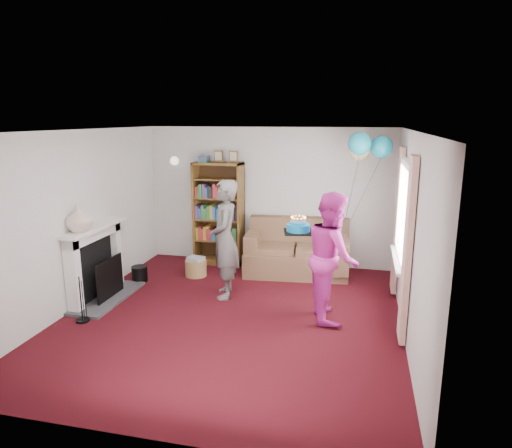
% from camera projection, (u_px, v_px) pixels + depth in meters
% --- Properties ---
extents(ground, '(5.00, 5.00, 0.00)m').
position_uv_depth(ground, '(231.00, 317.00, 6.23)').
color(ground, black).
rests_on(ground, ground).
extents(wall_back, '(4.50, 0.02, 2.50)m').
position_uv_depth(wall_back, '(268.00, 197.00, 8.33)').
color(wall_back, silver).
rests_on(wall_back, ground).
extents(wall_left, '(0.02, 5.00, 2.50)m').
position_uv_depth(wall_left, '(77.00, 220.00, 6.44)').
color(wall_left, silver).
rests_on(wall_left, ground).
extents(wall_right, '(0.02, 5.00, 2.50)m').
position_uv_depth(wall_right, '(412.00, 238.00, 5.45)').
color(wall_right, silver).
rests_on(wall_right, ground).
extents(ceiling, '(4.50, 5.00, 0.01)m').
position_uv_depth(ceiling, '(229.00, 130.00, 5.66)').
color(ceiling, white).
rests_on(ceiling, wall_back).
extents(fireplace, '(0.55, 1.80, 1.12)m').
position_uv_depth(fireplace, '(99.00, 266.00, 6.76)').
color(fireplace, '#3F3F42').
rests_on(fireplace, ground).
extents(window_bay, '(0.14, 2.02, 2.20)m').
position_uv_depth(window_bay, '(403.00, 230.00, 6.04)').
color(window_bay, white).
rests_on(window_bay, ground).
extents(wall_sconce, '(0.16, 0.23, 0.16)m').
position_uv_depth(wall_sconce, '(174.00, 161.00, 8.43)').
color(wall_sconce, gold).
rests_on(wall_sconce, ground).
extents(bookcase, '(0.89, 0.42, 2.09)m').
position_uv_depth(bookcase, '(219.00, 214.00, 8.40)').
color(bookcase, '#472B14').
rests_on(bookcase, ground).
extents(sofa, '(1.76, 0.93, 0.93)m').
position_uv_depth(sofa, '(297.00, 253.00, 7.99)').
color(sofa, brown).
rests_on(sofa, ground).
extents(wicker_basket, '(0.37, 0.37, 0.34)m').
position_uv_depth(wicker_basket, '(196.00, 267.00, 7.83)').
color(wicker_basket, '#9F7E4A').
rests_on(wicker_basket, ground).
extents(person_striped, '(0.59, 0.74, 1.78)m').
position_uv_depth(person_striped, '(225.00, 239.00, 6.78)').
color(person_striped, black).
rests_on(person_striped, ground).
extents(person_magenta, '(0.83, 0.97, 1.73)m').
position_uv_depth(person_magenta, '(332.00, 256.00, 6.05)').
color(person_magenta, '#CD2998').
rests_on(person_magenta, ground).
extents(birthday_cake, '(0.38, 0.38, 0.22)m').
position_uv_depth(birthday_cake, '(298.00, 228.00, 6.21)').
color(birthday_cake, black).
rests_on(birthday_cake, ground).
extents(balloons, '(0.74, 0.73, 1.78)m').
position_uv_depth(balloons, '(367.00, 147.00, 7.03)').
color(balloons, '#3F3F3F').
rests_on(balloons, ground).
extents(mantel_vase, '(0.39, 0.39, 0.37)m').
position_uv_depth(mantel_vase, '(79.00, 218.00, 6.26)').
color(mantel_vase, beige).
rests_on(mantel_vase, fireplace).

